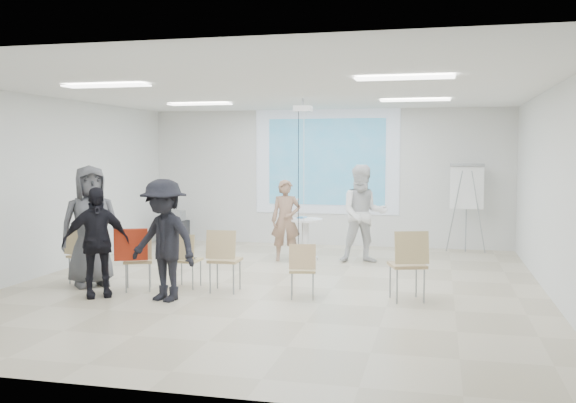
% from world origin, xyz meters
% --- Properties ---
extents(floor, '(8.00, 9.00, 0.10)m').
position_xyz_m(floor, '(0.00, 0.00, -0.05)').
color(floor, beige).
rests_on(floor, ground).
extents(ceiling, '(8.00, 9.00, 0.10)m').
position_xyz_m(ceiling, '(0.00, 0.00, 3.05)').
color(ceiling, white).
rests_on(ceiling, wall_back).
extents(wall_back, '(8.00, 0.10, 3.00)m').
position_xyz_m(wall_back, '(0.00, 4.55, 1.50)').
color(wall_back, silver).
rests_on(wall_back, floor).
extents(wall_left, '(0.10, 9.00, 3.00)m').
position_xyz_m(wall_left, '(-4.05, 0.00, 1.50)').
color(wall_left, silver).
rests_on(wall_left, floor).
extents(wall_right, '(0.10, 9.00, 3.00)m').
position_xyz_m(wall_right, '(4.05, 0.00, 1.50)').
color(wall_right, silver).
rests_on(wall_right, floor).
extents(projection_halo, '(3.20, 0.01, 2.30)m').
position_xyz_m(projection_halo, '(0.00, 4.49, 1.85)').
color(projection_halo, silver).
rests_on(projection_halo, wall_back).
extents(projection_image, '(2.60, 0.01, 1.90)m').
position_xyz_m(projection_image, '(0.00, 4.47, 1.85)').
color(projection_image, teal).
rests_on(projection_image, wall_back).
extents(pedestal_table, '(0.68, 0.68, 0.82)m').
position_xyz_m(pedestal_table, '(-0.05, 2.47, 0.45)').
color(pedestal_table, white).
rests_on(pedestal_table, floor).
extents(player_left, '(0.72, 0.58, 1.75)m').
position_xyz_m(player_left, '(-0.39, 2.28, 0.87)').
color(player_left, '#A27B63').
rests_on(player_left, floor).
extents(player_right, '(1.12, 0.97, 2.03)m').
position_xyz_m(player_right, '(1.07, 2.41, 1.01)').
color(player_right, white).
rests_on(player_right, floor).
extents(controller_left, '(0.07, 0.12, 0.04)m').
position_xyz_m(controller_left, '(-0.21, 2.53, 1.15)').
color(controller_left, white).
rests_on(controller_left, player_left).
extents(controller_right, '(0.06, 0.12, 0.04)m').
position_xyz_m(controller_right, '(0.89, 2.66, 1.37)').
color(controller_right, silver).
rests_on(controller_right, player_right).
extents(chair_far_left, '(0.52, 0.54, 0.87)m').
position_xyz_m(chair_far_left, '(-3.01, -0.58, 0.51)').
color(chair_far_left, tan).
rests_on(chair_far_left, floor).
extents(chair_left_mid, '(0.56, 0.58, 0.89)m').
position_xyz_m(chair_left_mid, '(-1.90, -0.85, 0.53)').
color(chair_left_mid, tan).
rests_on(chair_left_mid, floor).
extents(chair_left_inner, '(0.40, 0.43, 0.84)m').
position_xyz_m(chair_left_inner, '(-1.30, -0.50, 0.50)').
color(chair_left_inner, tan).
rests_on(chair_left_inner, floor).
extents(chair_center, '(0.46, 0.49, 0.94)m').
position_xyz_m(chair_center, '(-0.63, -0.65, 0.56)').
color(chair_center, tan).
rests_on(chair_center, floor).
extents(chair_right_inner, '(0.44, 0.47, 0.79)m').
position_xyz_m(chair_right_inner, '(0.58, -0.78, 0.47)').
color(chair_right_inner, tan).
rests_on(chair_right_inner, floor).
extents(chair_right_far, '(0.60, 0.62, 1.00)m').
position_xyz_m(chair_right_far, '(2.05, -0.62, 0.59)').
color(chair_right_far, tan).
rests_on(chair_right_far, floor).
extents(red_jacket, '(0.48, 0.29, 0.46)m').
position_xyz_m(red_jacket, '(-1.93, -1.00, 0.72)').
color(red_jacket, '#B42D16').
rests_on(red_jacket, chair_left_mid).
extents(laptop, '(0.31, 0.23, 0.02)m').
position_xyz_m(laptop, '(-1.30, -0.41, 0.45)').
color(laptop, black).
rests_on(laptop, chair_left_inner).
extents(audience_left, '(1.22, 1.13, 1.81)m').
position_xyz_m(audience_left, '(-2.31, -1.32, 0.90)').
color(audience_left, black).
rests_on(audience_left, floor).
extents(audience_mid, '(1.40, 1.04, 1.92)m').
position_xyz_m(audience_mid, '(-1.27, -1.32, 0.96)').
color(audience_mid, black).
rests_on(audience_mid, floor).
extents(audience_outer, '(1.21, 1.18, 2.09)m').
position_xyz_m(audience_outer, '(-2.79, -0.65, 1.05)').
color(audience_outer, '#515256').
rests_on(audience_outer, floor).
extents(flipchart_easel, '(0.79, 0.60, 1.83)m').
position_xyz_m(flipchart_easel, '(2.99, 4.05, 1.35)').
color(flipchart_easel, gray).
rests_on(flipchart_easel, floor).
extents(av_cart, '(0.51, 0.42, 0.76)m').
position_xyz_m(av_cart, '(-3.29, 3.81, 0.35)').
color(av_cart, black).
rests_on(av_cart, floor).
extents(ceiling_projector, '(0.30, 0.25, 3.00)m').
position_xyz_m(ceiling_projector, '(0.10, 1.49, 2.69)').
color(ceiling_projector, white).
rests_on(ceiling_projector, ceiling).
extents(fluor_panel_nw, '(1.20, 0.30, 0.02)m').
position_xyz_m(fluor_panel_nw, '(-2.00, 2.00, 2.97)').
color(fluor_panel_nw, white).
rests_on(fluor_panel_nw, ceiling).
extents(fluor_panel_ne, '(1.20, 0.30, 0.02)m').
position_xyz_m(fluor_panel_ne, '(2.00, 2.00, 2.97)').
color(fluor_panel_ne, white).
rests_on(fluor_panel_ne, ceiling).
extents(fluor_panel_sw, '(1.20, 0.30, 0.02)m').
position_xyz_m(fluor_panel_sw, '(-2.00, -1.50, 2.97)').
color(fluor_panel_sw, white).
rests_on(fluor_panel_sw, ceiling).
extents(fluor_panel_se, '(1.20, 0.30, 0.02)m').
position_xyz_m(fluor_panel_se, '(2.00, -1.50, 2.97)').
color(fluor_panel_se, white).
rests_on(fluor_panel_se, ceiling).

